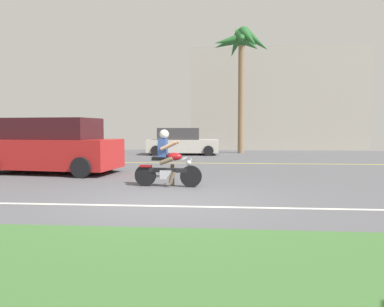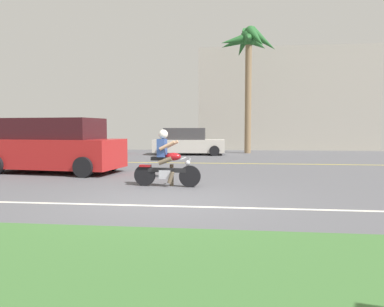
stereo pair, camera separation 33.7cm
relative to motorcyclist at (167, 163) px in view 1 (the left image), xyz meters
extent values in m
cube|color=#545459|center=(0.25, 1.06, -0.64)|extent=(56.00, 30.00, 0.04)
cube|color=#3D6B33|center=(0.25, -6.04, -0.59)|extent=(56.00, 3.80, 0.06)
cube|color=silver|center=(0.25, -2.40, -0.62)|extent=(50.40, 0.12, 0.01)
cube|color=yellow|center=(0.25, 6.47, -0.62)|extent=(50.40, 0.12, 0.01)
cylinder|color=black|center=(0.62, -0.05, -0.34)|extent=(0.56, 0.12, 0.56)
cylinder|color=black|center=(-0.59, 0.04, -0.34)|extent=(0.56, 0.12, 0.56)
cylinder|color=#B7BAC1|center=(0.52, -0.04, -0.12)|extent=(0.25, 0.06, 0.48)
cube|color=black|center=(0.02, 0.00, -0.20)|extent=(1.02, 0.16, 0.11)
cube|color=#B7BAC1|center=(-0.03, 0.00, -0.31)|extent=(0.31, 0.21, 0.22)
ellipsoid|color=maroon|center=(0.18, -0.02, 0.16)|extent=(0.41, 0.22, 0.20)
cube|color=black|center=(-0.17, 0.01, 0.10)|extent=(0.46, 0.24, 0.09)
cube|color=maroon|center=(-0.57, 0.04, -0.09)|extent=(0.31, 0.17, 0.06)
cylinder|color=#B7BAC1|center=(0.45, -0.04, 0.11)|extent=(0.07, 0.58, 0.03)
sphere|color=#B7BAC1|center=(0.56, -0.04, 0.00)|extent=(0.13, 0.13, 0.13)
cylinder|color=#B7BAC1|center=(-0.24, 0.12, -0.37)|extent=(0.47, 0.10, 0.06)
cube|color=#334C8C|center=(-0.11, 0.00, 0.38)|extent=(0.22, 0.31, 0.46)
sphere|color=silver|center=(-0.08, 0.00, 0.73)|extent=(0.24, 0.24, 0.24)
cylinder|color=brown|center=(-0.01, -0.10, 0.05)|extent=(0.38, 0.15, 0.23)
cylinder|color=brown|center=(0.00, 0.09, 0.05)|extent=(0.38, 0.15, 0.23)
cylinder|color=brown|center=(0.12, 0.12, -0.34)|extent=(0.11, 0.11, 0.57)
cylinder|color=brown|center=(0.14, -0.12, -0.37)|extent=(0.20, 0.12, 0.31)
cylinder|color=tan|center=(0.06, -0.19, 0.45)|extent=(0.42, 0.11, 0.26)
cylinder|color=tan|center=(0.08, 0.18, 0.45)|extent=(0.42, 0.11, 0.26)
cube|color=#AD1E1E|center=(-4.31, 2.55, 0.04)|extent=(4.63, 2.43, 0.97)
cube|color=#351116|center=(-4.39, 2.56, 0.87)|extent=(3.37, 2.01, 0.70)
cylinder|color=black|center=(-2.84, 1.41, -0.30)|extent=(0.66, 0.30, 0.64)
cylinder|color=black|center=(-5.77, 3.69, -0.30)|extent=(0.66, 0.30, 0.64)
cylinder|color=black|center=(-2.61, 3.30, -0.30)|extent=(0.66, 0.30, 0.64)
cube|color=#AD1E1E|center=(-7.10, 11.78, -0.11)|extent=(4.47, 2.06, 0.71)
cube|color=#351116|center=(-7.36, 11.80, 0.57)|extent=(2.62, 1.71, 0.66)
cylinder|color=black|center=(-8.72, 10.95, -0.34)|extent=(0.57, 0.21, 0.56)
cylinder|color=black|center=(-5.57, 10.78, -0.34)|extent=(0.57, 0.21, 0.56)
cylinder|color=black|center=(-8.62, 12.78, -0.34)|extent=(0.57, 0.21, 0.56)
cylinder|color=black|center=(-5.47, 12.61, -0.34)|extent=(0.57, 0.21, 0.56)
cube|color=beige|center=(-0.83, 11.55, -0.11)|extent=(4.10, 2.01, 0.71)
cube|color=#3B3A3D|center=(-1.07, 11.54, 0.57)|extent=(2.41, 1.66, 0.66)
cylinder|color=black|center=(-2.22, 10.58, -0.34)|extent=(0.57, 0.21, 0.56)
cylinder|color=black|center=(0.66, 10.75, -0.34)|extent=(0.57, 0.21, 0.56)
cylinder|color=black|center=(-2.33, 12.36, -0.34)|extent=(0.57, 0.21, 0.56)
cylinder|color=black|center=(0.55, 12.52, -0.34)|extent=(0.57, 0.21, 0.56)
cylinder|color=#846B4C|center=(2.54, 13.29, 2.84)|extent=(0.38, 0.38, 6.92)
sphere|color=#235B28|center=(2.54, 13.29, 6.30)|extent=(1.00, 1.00, 1.00)
cone|color=#235B28|center=(3.37, 13.17, 6.09)|extent=(1.94, 0.93, 1.69)
cone|color=#235B28|center=(3.06, 13.95, 6.09)|extent=(1.74, 1.94, 1.03)
cone|color=#235B28|center=(2.22, 14.07, 6.09)|extent=(1.32, 1.95, 1.73)
cone|color=#235B28|center=(1.75, 13.56, 6.09)|extent=(2.07, 1.26, 1.12)
cone|color=#235B28|center=(1.76, 13.01, 6.09)|extent=(2.07, 1.30, 1.08)
cone|color=#235B28|center=(2.49, 12.46, 6.09)|extent=(0.78, 1.99, 1.08)
cone|color=#235B28|center=(2.94, 12.56, 6.09)|extent=(1.48, 1.97, 1.65)
cube|color=#A8A399|center=(5.41, 19.06, 2.99)|extent=(12.51, 4.00, 7.22)
camera|label=1|loc=(1.41, -9.35, 0.88)|focal=34.43mm
camera|label=2|loc=(1.75, -9.32, 0.88)|focal=34.43mm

